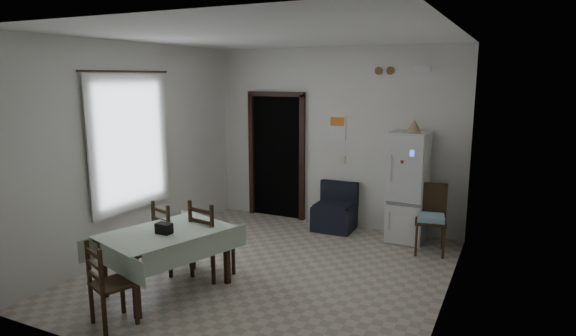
% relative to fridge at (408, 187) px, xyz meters
% --- Properties ---
extents(ground, '(4.50, 4.50, 0.00)m').
position_rel_fridge_xyz_m(ground, '(-1.29, -1.93, -0.82)').
color(ground, '#AFA38F').
rests_on(ground, ground).
extents(ceiling, '(4.20, 4.50, 0.02)m').
position_rel_fridge_xyz_m(ceiling, '(-1.29, -1.93, 2.08)').
color(ceiling, white).
rests_on(ceiling, ground).
extents(wall_back, '(4.20, 0.02, 2.90)m').
position_rel_fridge_xyz_m(wall_back, '(-1.29, 0.32, 0.63)').
color(wall_back, silver).
rests_on(wall_back, ground).
extents(wall_front, '(4.20, 0.02, 2.90)m').
position_rel_fridge_xyz_m(wall_front, '(-1.29, -4.18, 0.63)').
color(wall_front, silver).
rests_on(wall_front, ground).
extents(wall_left, '(0.02, 4.50, 2.90)m').
position_rel_fridge_xyz_m(wall_left, '(-3.39, -1.93, 0.63)').
color(wall_left, silver).
rests_on(wall_left, ground).
extents(wall_right, '(0.02, 4.50, 2.90)m').
position_rel_fridge_xyz_m(wall_right, '(0.81, -1.93, 0.63)').
color(wall_right, silver).
rests_on(wall_right, ground).
extents(doorway, '(1.06, 0.52, 2.22)m').
position_rel_fridge_xyz_m(doorway, '(-2.34, 0.52, 0.24)').
color(doorway, black).
rests_on(doorway, ground).
extents(window_recess, '(0.10, 1.20, 1.60)m').
position_rel_fridge_xyz_m(window_recess, '(-3.44, -2.13, 0.73)').
color(window_recess, silver).
rests_on(window_recess, ground).
extents(curtain, '(0.02, 1.45, 1.85)m').
position_rel_fridge_xyz_m(curtain, '(-3.33, -2.13, 0.73)').
color(curtain, silver).
rests_on(curtain, ground).
extents(curtain_rod, '(0.02, 1.60, 0.02)m').
position_rel_fridge_xyz_m(curtain_rod, '(-3.32, -2.13, 1.68)').
color(curtain_rod, black).
rests_on(curtain_rod, ground).
extents(calendar, '(0.28, 0.02, 0.40)m').
position_rel_fridge_xyz_m(calendar, '(-1.24, 0.31, 0.80)').
color(calendar, white).
rests_on(calendar, ground).
extents(calendar_image, '(0.24, 0.01, 0.14)m').
position_rel_fridge_xyz_m(calendar_image, '(-1.24, 0.30, 0.90)').
color(calendar_image, orange).
rests_on(calendar_image, ground).
extents(light_switch, '(0.08, 0.02, 0.12)m').
position_rel_fridge_xyz_m(light_switch, '(-1.14, 0.31, 0.28)').
color(light_switch, beige).
rests_on(light_switch, ground).
extents(vent_left, '(0.12, 0.03, 0.12)m').
position_rel_fridge_xyz_m(vent_left, '(-0.59, 0.30, 1.70)').
color(vent_left, brown).
rests_on(vent_left, ground).
extents(vent_right, '(0.12, 0.03, 0.12)m').
position_rel_fridge_xyz_m(vent_right, '(-0.41, 0.30, 1.70)').
color(vent_right, brown).
rests_on(vent_right, ground).
extents(emergency_light, '(0.25, 0.07, 0.09)m').
position_rel_fridge_xyz_m(emergency_light, '(0.06, 0.28, 1.73)').
color(emergency_light, white).
rests_on(emergency_light, ground).
extents(fridge, '(0.55, 0.55, 1.65)m').
position_rel_fridge_xyz_m(fridge, '(0.00, 0.00, 0.00)').
color(fridge, silver).
rests_on(fridge, ground).
extents(tan_cone, '(0.24, 0.24, 0.19)m').
position_rel_fridge_xyz_m(tan_cone, '(0.05, -0.06, 0.92)').
color(tan_cone, tan).
rests_on(tan_cone, fridge).
extents(navy_seat, '(0.64, 0.62, 0.75)m').
position_rel_fridge_xyz_m(navy_seat, '(-1.15, -0.00, -0.45)').
color(navy_seat, black).
rests_on(navy_seat, ground).
extents(corner_chair, '(0.48, 0.48, 0.96)m').
position_rel_fridge_xyz_m(corner_chair, '(0.41, -0.39, -0.34)').
color(corner_chair, black).
rests_on(corner_chair, ground).
extents(dining_table, '(1.28, 1.58, 0.71)m').
position_rel_fridge_xyz_m(dining_table, '(-2.11, -2.93, -0.47)').
color(dining_table, '#AFC5A9').
rests_on(dining_table, ground).
extents(black_bag, '(0.18, 0.11, 0.12)m').
position_rel_fridge_xyz_m(black_bag, '(-2.07, -3.00, -0.05)').
color(black_bag, black).
rests_on(black_bag, dining_table).
extents(dining_chair_far_left, '(0.49, 0.49, 0.91)m').
position_rel_fridge_xyz_m(dining_chair_far_left, '(-2.42, -2.42, -0.37)').
color(dining_chair_far_left, black).
rests_on(dining_chair_far_left, ground).
extents(dining_chair_far_right, '(0.48, 0.48, 0.97)m').
position_rel_fridge_xyz_m(dining_chair_far_right, '(-1.87, -2.37, -0.34)').
color(dining_chair_far_right, black).
rests_on(dining_chair_far_right, ground).
extents(dining_chair_near_head, '(0.49, 0.49, 0.87)m').
position_rel_fridge_xyz_m(dining_chair_near_head, '(-2.08, -3.78, -0.39)').
color(dining_chair_near_head, black).
rests_on(dining_chair_near_head, ground).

